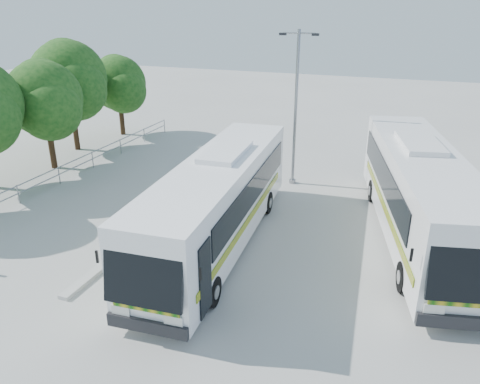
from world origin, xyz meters
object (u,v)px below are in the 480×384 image
at_px(tree_far_c, 45,99).
at_px(lamppost, 296,103).
at_px(tree_far_e, 119,83).
at_px(coach_main, 218,201).
at_px(coach_adjacent, 420,193).
at_px(tree_far_d, 69,79).

bearing_deg(tree_far_c, lamppost, 10.35).
distance_m(tree_far_c, tree_far_e, 8.22).
bearing_deg(coach_main, tree_far_e, 131.24).
bearing_deg(tree_far_e, coach_adjacent, -25.18).
distance_m(tree_far_d, tree_far_e, 4.65).
bearing_deg(tree_far_c, coach_main, -22.42).
bearing_deg(tree_far_d, tree_far_c, -72.17).
distance_m(coach_main, lamppost, 8.56).
height_order(tree_far_c, tree_far_d, tree_far_d).
bearing_deg(tree_far_e, lamppost, -20.58).
bearing_deg(coach_adjacent, tree_far_e, 141.58).
distance_m(tree_far_c, coach_adjacent, 21.15).
bearing_deg(coach_adjacent, tree_far_d, 152.59).
height_order(coach_main, lamppost, lamppost).
bearing_deg(coach_adjacent, lamppost, 132.42).
relative_size(tree_far_e, lamppost, 0.72).
xyz_separation_m(tree_far_c, coach_main, (13.26, -5.47, -2.26)).
bearing_deg(tree_far_e, tree_far_c, -86.46).
relative_size(coach_main, lamppost, 1.61).
xyz_separation_m(tree_far_d, lamppost, (15.54, -1.08, -0.26)).
xyz_separation_m(tree_far_d, tree_far_e, (0.68, 4.50, -0.93)).
relative_size(tree_far_c, lamppost, 0.79).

